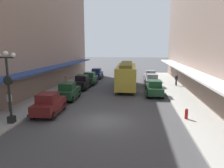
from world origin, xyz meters
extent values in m
plane|color=#424244|center=(0.00, 0.00, 0.00)|extent=(200.00, 200.00, 0.00)
cube|color=#A8A59E|center=(-7.50, 0.00, 0.07)|extent=(3.00, 60.00, 0.15)
cube|color=#A8A59E|center=(7.50, 0.00, 0.07)|extent=(3.00, 60.00, 0.15)
cube|color=navy|center=(-8.10, 0.00, 3.00)|extent=(1.80, 54.00, 0.16)
cube|color=white|center=(8.10, 0.00, 3.00)|extent=(1.80, 54.00, 0.16)
cube|color=black|center=(-4.79, 11.58, 0.74)|extent=(1.71, 3.90, 0.80)
cube|color=black|center=(-4.79, 11.83, 1.49)|extent=(1.44, 1.70, 0.70)
cube|color=#8C9EA8|center=(-4.79, 11.83, 1.49)|extent=(1.37, 1.67, 0.42)
cube|color=black|center=(-4.80, 9.45, 0.79)|extent=(0.94, 0.36, 0.52)
cube|color=black|center=(-3.84, 11.57, 0.42)|extent=(0.25, 3.51, 0.12)
cube|color=black|center=(-5.74, 11.58, 0.42)|extent=(0.25, 3.51, 0.12)
cylinder|color=black|center=(-3.99, 10.21, 0.34)|extent=(0.22, 0.68, 0.68)
cylinder|color=black|center=(-5.60, 10.21, 0.34)|extent=(0.22, 0.68, 0.68)
cylinder|color=black|center=(-3.98, 12.94, 0.34)|extent=(0.22, 0.68, 0.68)
cylinder|color=black|center=(-5.60, 12.94, 0.34)|extent=(0.22, 0.68, 0.68)
cube|color=#193D23|center=(-4.73, 6.09, 0.74)|extent=(1.80, 3.94, 0.80)
cube|color=#193D23|center=(-4.72, 5.84, 1.49)|extent=(1.48, 1.74, 0.70)
cube|color=#8C9EA8|center=(-4.72, 5.84, 1.49)|extent=(1.41, 1.70, 0.42)
cube|color=#193D23|center=(-4.79, 8.22, 0.79)|extent=(0.94, 0.38, 0.52)
cube|color=black|center=(-5.68, 6.06, 0.42)|extent=(0.33, 3.52, 0.12)
cube|color=black|center=(-3.78, 6.11, 0.42)|extent=(0.33, 3.52, 0.12)
cylinder|color=black|center=(-5.57, 7.43, 0.34)|extent=(0.24, 0.69, 0.68)
cylinder|color=black|center=(-3.96, 7.47, 0.34)|extent=(0.24, 0.69, 0.68)
cylinder|color=black|center=(-5.50, 4.70, 0.34)|extent=(0.24, 0.69, 0.68)
cylinder|color=black|center=(-3.89, 4.74, 0.34)|extent=(0.24, 0.69, 0.68)
cube|color=#193D23|center=(-4.53, 15.41, 0.74)|extent=(1.74, 3.92, 0.80)
cube|color=#193D23|center=(-4.52, 15.16, 1.49)|extent=(1.46, 1.71, 0.70)
cube|color=#8C9EA8|center=(-4.52, 15.16, 1.49)|extent=(1.38, 1.68, 0.42)
cube|color=#193D23|center=(-4.55, 17.54, 0.79)|extent=(0.94, 0.37, 0.52)
cube|color=black|center=(-5.48, 15.40, 0.42)|extent=(0.27, 3.51, 0.12)
cube|color=black|center=(-3.58, 15.42, 0.42)|extent=(0.27, 3.51, 0.12)
cylinder|color=black|center=(-5.35, 16.77, 0.34)|extent=(0.23, 0.68, 0.68)
cylinder|color=black|center=(-3.73, 16.78, 0.34)|extent=(0.23, 0.68, 0.68)
cylinder|color=black|center=(-5.32, 14.04, 0.34)|extent=(0.23, 0.68, 0.68)
cylinder|color=black|center=(-3.71, 14.05, 0.34)|extent=(0.23, 0.68, 0.68)
cube|color=#19234C|center=(-4.60, 21.01, 0.74)|extent=(1.80, 3.94, 0.80)
cube|color=#19234C|center=(-4.59, 20.76, 1.49)|extent=(1.48, 1.74, 0.70)
cube|color=#8C9EA8|center=(-4.59, 20.76, 1.49)|extent=(1.41, 1.70, 0.42)
cube|color=#19234C|center=(-4.65, 23.13, 0.79)|extent=(0.94, 0.38, 0.52)
cube|color=black|center=(-5.55, 20.98, 0.42)|extent=(0.33, 3.52, 0.12)
cube|color=black|center=(-3.65, 21.03, 0.42)|extent=(0.33, 3.52, 0.12)
cylinder|color=black|center=(-5.44, 22.35, 0.34)|extent=(0.24, 0.69, 0.68)
cylinder|color=black|center=(-3.82, 22.39, 0.34)|extent=(0.24, 0.69, 0.68)
cylinder|color=black|center=(-5.37, 19.62, 0.34)|extent=(0.24, 0.69, 0.68)
cylinder|color=black|center=(-3.75, 19.66, 0.34)|extent=(0.24, 0.69, 0.68)
cube|color=slate|center=(4.65, 14.39, 0.74)|extent=(1.77, 3.93, 0.80)
cube|color=slate|center=(4.65, 14.14, 1.49)|extent=(1.47, 1.72, 0.70)
cube|color=#8C9EA8|center=(4.65, 14.14, 1.49)|extent=(1.40, 1.69, 0.42)
cube|color=slate|center=(4.61, 16.52, 0.79)|extent=(0.94, 0.38, 0.52)
cube|color=#393A3D|center=(3.70, 14.37, 0.42)|extent=(0.30, 3.51, 0.12)
cube|color=#393A3D|center=(5.60, 14.40, 0.42)|extent=(0.30, 3.51, 0.12)
cylinder|color=black|center=(3.82, 15.74, 0.34)|extent=(0.23, 0.68, 0.68)
cylinder|color=black|center=(5.43, 15.77, 0.34)|extent=(0.23, 0.68, 0.68)
cylinder|color=black|center=(3.86, 13.01, 0.34)|extent=(0.23, 0.68, 0.68)
cylinder|color=black|center=(5.48, 13.04, 0.34)|extent=(0.23, 0.68, 0.68)
cube|color=#193D23|center=(4.54, 8.88, 0.74)|extent=(1.83, 3.95, 0.80)
cube|color=#193D23|center=(4.55, 8.63, 1.49)|extent=(1.50, 1.75, 0.70)
cube|color=#8C9EA8|center=(4.55, 8.63, 1.49)|extent=(1.42, 1.71, 0.42)
cube|color=#193D23|center=(4.47, 11.01, 0.79)|extent=(0.95, 0.39, 0.52)
cube|color=black|center=(3.59, 8.85, 0.42)|extent=(0.36, 3.52, 0.12)
cube|color=black|center=(5.49, 8.92, 0.42)|extent=(0.36, 3.52, 0.12)
cylinder|color=black|center=(3.69, 10.22, 0.34)|extent=(0.24, 0.69, 0.68)
cylinder|color=black|center=(5.30, 10.27, 0.34)|extent=(0.24, 0.69, 0.68)
cylinder|color=black|center=(3.78, 7.49, 0.34)|extent=(0.24, 0.69, 0.68)
cylinder|color=black|center=(5.39, 7.55, 0.34)|extent=(0.24, 0.69, 0.68)
cube|color=#591919|center=(-4.68, 1.11, 0.74)|extent=(1.87, 3.97, 0.80)
cube|color=#591919|center=(-4.67, 0.86, 1.49)|extent=(1.51, 1.76, 0.70)
cube|color=#8C9EA8|center=(-4.67, 0.86, 1.49)|extent=(1.44, 1.72, 0.42)
cube|color=#591919|center=(-4.77, 3.24, 0.79)|extent=(0.95, 0.40, 0.52)
cube|color=black|center=(-5.63, 1.07, 0.42)|extent=(0.39, 3.52, 0.12)
cube|color=black|center=(-3.73, 1.15, 0.42)|extent=(0.39, 3.52, 0.12)
cylinder|color=black|center=(-5.55, 2.44, 0.34)|extent=(0.25, 0.69, 0.68)
cylinder|color=black|center=(-3.94, 2.51, 0.34)|extent=(0.25, 0.69, 0.68)
cylinder|color=black|center=(-5.43, -0.29, 0.34)|extent=(0.25, 0.69, 0.68)
cylinder|color=black|center=(-3.82, -0.22, 0.34)|extent=(0.25, 0.69, 0.68)
cube|color=slate|center=(4.67, 19.03, 0.74)|extent=(1.87, 3.97, 0.80)
cube|color=slate|center=(4.68, 18.78, 1.49)|extent=(1.51, 1.76, 0.70)
cube|color=#8C9EA8|center=(4.68, 18.78, 1.49)|extent=(1.44, 1.72, 0.42)
cube|color=slate|center=(4.58, 21.15, 0.79)|extent=(0.95, 0.40, 0.52)
cube|color=#393A3D|center=(3.72, 18.99, 0.42)|extent=(0.39, 3.52, 0.12)
cube|color=#393A3D|center=(5.62, 19.07, 0.42)|extent=(0.39, 3.52, 0.12)
cylinder|color=black|center=(3.81, 20.36, 0.34)|extent=(0.25, 0.69, 0.68)
cylinder|color=black|center=(5.42, 20.43, 0.34)|extent=(0.25, 0.69, 0.68)
cylinder|color=black|center=(3.93, 17.63, 0.34)|extent=(0.25, 0.69, 0.68)
cylinder|color=black|center=(5.54, 17.70, 0.34)|extent=(0.25, 0.69, 0.68)
cube|color=gold|center=(1.10, 12.97, 1.75)|extent=(2.76, 9.66, 2.70)
cube|color=brown|center=(1.10, 12.97, 3.28)|extent=(1.73, 8.68, 0.36)
cube|color=#8C9EA8|center=(1.10, 12.97, 2.22)|extent=(2.76, 8.90, 0.95)
cube|color=black|center=(1.18, 10.09, 0.20)|extent=(2.03, 1.25, 0.40)
cube|color=black|center=(1.02, 15.85, 0.20)|extent=(2.03, 1.25, 0.40)
cube|color=black|center=(-6.40, -1.50, 0.40)|extent=(0.44, 0.44, 0.50)
cylinder|color=black|center=(-6.40, -1.50, 2.75)|extent=(0.16, 0.16, 4.20)
cube|color=black|center=(-6.40, -1.50, 4.85)|extent=(1.10, 0.10, 0.10)
sphere|color=white|center=(-5.85, -1.50, 5.03)|extent=(0.32, 0.32, 0.32)
sphere|color=white|center=(-6.40, -1.50, 5.13)|extent=(0.36, 0.36, 0.36)
cylinder|color=black|center=(-6.40, -1.50, 3.25)|extent=(0.64, 0.18, 0.64)
cylinder|color=silver|center=(-6.40, -1.40, 3.25)|extent=(0.56, 0.02, 0.56)
cylinder|color=#B21E19|center=(6.35, 0.90, 0.50)|extent=(0.24, 0.24, 0.70)
sphere|color=#B21E19|center=(6.35, 0.90, 0.87)|extent=(0.20, 0.20, 0.20)
cylinder|color=#2D2D33|center=(8.12, 15.08, 0.57)|extent=(0.24, 0.24, 0.85)
cube|color=#26262D|center=(8.12, 15.08, 1.28)|extent=(0.36, 0.22, 0.56)
sphere|color=tan|center=(8.12, 15.08, 1.68)|extent=(0.22, 0.22, 0.22)
cylinder|color=#4C4238|center=(-8.16, 1.02, 0.57)|extent=(0.24, 0.24, 0.85)
cube|color=white|center=(-8.16, 1.02, 1.28)|extent=(0.36, 0.22, 0.56)
sphere|color=beige|center=(-8.16, 1.02, 1.68)|extent=(0.22, 0.22, 0.22)
cylinder|color=black|center=(-8.16, 1.02, 1.80)|extent=(0.28, 0.28, 0.04)
cylinder|color=#2D2D33|center=(-6.48, 10.18, 0.57)|extent=(0.24, 0.24, 0.85)
cube|color=#8C6647|center=(-6.48, 10.18, 1.28)|extent=(0.36, 0.22, 0.56)
sphere|color=brown|center=(-6.48, 10.18, 1.68)|extent=(0.22, 0.22, 0.22)
cylinder|color=black|center=(-6.48, 10.18, 1.80)|extent=(0.28, 0.28, 0.04)
camera|label=1|loc=(2.54, -14.60, 5.55)|focal=32.79mm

